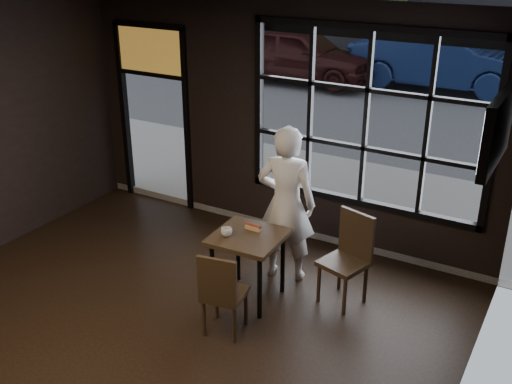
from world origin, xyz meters
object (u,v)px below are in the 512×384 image
Objects in this scene: cafe_table at (248,267)px; chair_near at (225,291)px; navy_car at (443,59)px; man at (286,204)px.

chair_near is at bearing -83.77° from cafe_table.
cafe_table is 0.85× the size of chair_near.
cafe_table is 10.99m from navy_car.
cafe_table is 0.17× the size of navy_car.
cafe_table is 0.66m from chair_near.
chair_near reaches higher than cafe_table.
cafe_table is 0.87m from man.
cafe_table is at bearing -177.39° from navy_car.
navy_car is at bearing -97.00° from chair_near.
navy_car is at bearing 90.44° from cafe_table.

